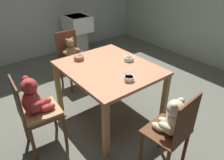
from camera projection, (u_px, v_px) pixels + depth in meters
name	position (u px, v px, depth m)	size (l,w,h in m)	color
ground_plane	(109.00, 115.00, 2.97)	(5.20, 5.20, 0.04)	#626357
dining_table	(109.00, 73.00, 2.63)	(1.17, 0.99, 0.74)	#B77A55
teddy_chair_near_left	(71.00, 54.00, 3.40)	(0.41, 0.38, 0.89)	brown
teddy_chair_near_right	(172.00, 124.00, 1.95)	(0.40, 0.42, 0.89)	brown
teddy_chair_near_front	(35.00, 104.00, 2.19)	(0.42, 0.44, 0.90)	brown
porridge_bowl_cream_far_center	(129.00, 59.00, 2.72)	(0.13, 0.13, 0.11)	beige
porridge_bowl_terracotta_near_left	(79.00, 58.00, 2.74)	(0.13, 0.14, 0.12)	#B66E52
porridge_bowl_white_near_right	(129.00, 78.00, 2.28)	(0.11, 0.12, 0.11)	silver
sink_basin	(78.00, 30.00, 4.47)	(0.53, 0.46, 0.85)	#B7B2A8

